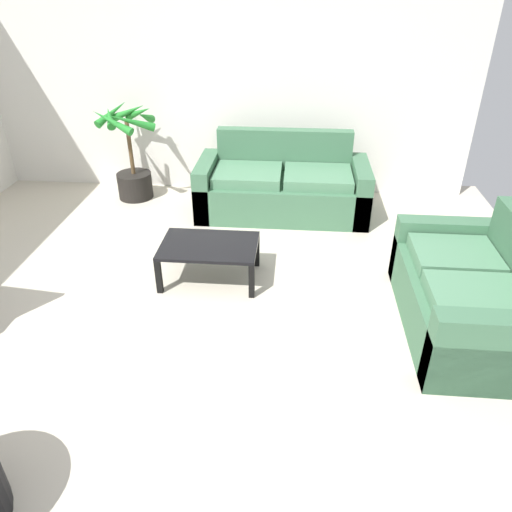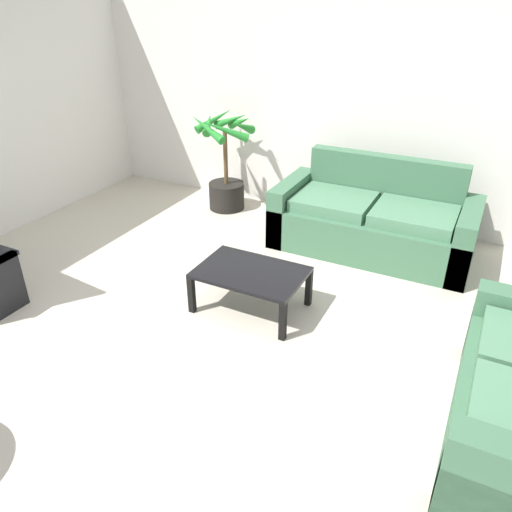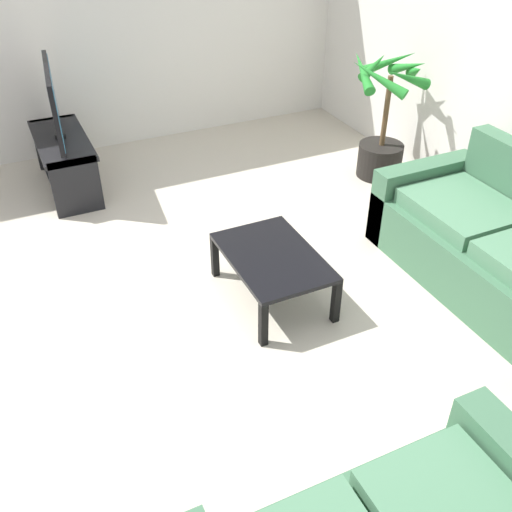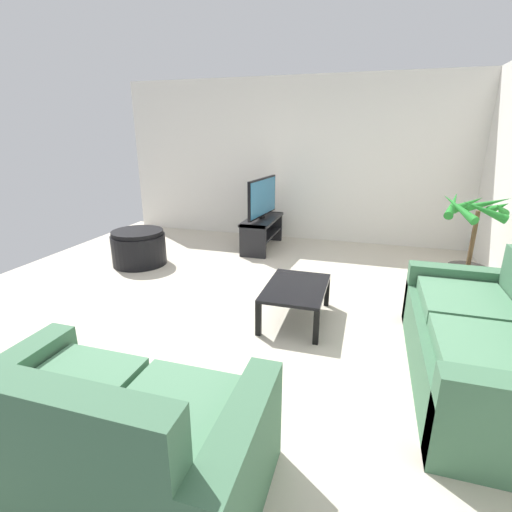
% 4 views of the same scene
% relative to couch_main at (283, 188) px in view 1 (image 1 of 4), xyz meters
% --- Properties ---
extents(ground_plane, '(6.60, 6.60, 0.00)m').
position_rel_couch_main_xyz_m(ground_plane, '(-0.73, -2.28, -0.30)').
color(ground_plane, beige).
extents(wall_back, '(6.00, 0.06, 2.70)m').
position_rel_couch_main_xyz_m(wall_back, '(-0.73, 0.72, 1.05)').
color(wall_back, silver).
rests_on(wall_back, ground).
extents(couch_main, '(1.96, 0.90, 0.90)m').
position_rel_couch_main_xyz_m(couch_main, '(0.00, 0.00, 0.00)').
color(couch_main, '#3F6B4C').
rests_on(couch_main, ground).
extents(couch_loveseat, '(0.90, 1.56, 0.90)m').
position_rel_couch_main_xyz_m(couch_loveseat, '(1.55, -2.07, -0.00)').
color(couch_loveseat, '#3F6B4C').
rests_on(couch_loveseat, ground).
extents(coffee_table, '(0.88, 0.59, 0.36)m').
position_rel_couch_main_xyz_m(coffee_table, '(-0.61, -1.53, 0.01)').
color(coffee_table, black).
rests_on(coffee_table, ground).
extents(potted_palm, '(0.78, 0.78, 1.18)m').
position_rel_couch_main_xyz_m(potted_palm, '(-1.88, 0.26, 0.17)').
color(potted_palm, black).
rests_on(potted_palm, ground).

